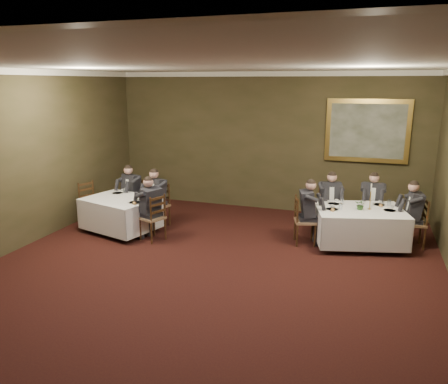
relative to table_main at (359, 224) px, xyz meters
The scene contains 26 objects.
ground 3.88m from the table_main, 129.27° to the right, with size 10.00×10.00×0.00m, color black.
ceiling 4.91m from the table_main, 129.27° to the right, with size 8.00×10.00×0.10m, color silver.
back_wall 3.42m from the table_main, 140.40° to the left, with size 8.00×0.10×3.50m, color #333119.
crown_molding 4.88m from the table_main, 129.27° to the right, with size 8.00×10.00×0.12m.
table_main is the anchor object (origin of this frame).
table_second 5.11m from the table_main, behind, with size 1.78×1.53×0.67m.
chair_main_backleft 1.02m from the table_main, 132.03° to the left, with size 0.56×0.54×1.00m.
diner_main_backleft 1.00m from the table_main, 132.28° to the left, with size 0.54×0.59×1.35m.
chair_main_backright 1.02m from the table_main, 76.64° to the left, with size 0.44×0.42×1.00m.
diner_main_backright 1.00m from the table_main, 76.49° to the left, with size 0.42×0.48×1.35m.
chair_main_endleft 1.11m from the table_main, 165.59° to the right, with size 0.53×0.54×1.00m.
diner_main_endleft 1.09m from the table_main, 165.61° to the right, with size 0.57×0.52×1.35m.
chair_main_endright 1.11m from the table_main, 14.30° to the left, with size 0.47×0.48×1.00m.
diner_main_endright 1.09m from the table_main, 14.39° to the left, with size 0.52×0.45×1.35m.
chair_sec_backleft 5.23m from the table_main, behind, with size 0.55×0.54×1.00m.
diner_sec_backleft 5.23m from the table_main, behind, with size 0.53×0.58×1.35m.
chair_sec_backright 4.45m from the table_main, behind, with size 0.56×0.55×1.00m.
diner_sec_backright 4.45m from the table_main, behind, with size 0.54×0.59×1.35m.
chair_sec_endright 4.25m from the table_main, 165.23° to the right, with size 0.55×0.57×1.00m.
diner_sec_endright 4.26m from the table_main, 165.33° to the right, with size 0.60×0.55×1.35m.
chair_sec_endleft 6.00m from the table_main, behind, with size 0.55×0.56×1.00m.
centerpiece 0.43m from the table_main, 85.69° to the right, with size 0.21×0.18×0.23m, color #2D5926.
candlestick 0.55m from the table_main, 12.19° to the left, with size 0.08×0.08×0.54m.
place_setting_table_main 0.65m from the table_main, 151.66° to the left, with size 0.33×0.31×0.14m.
place_setting_table_second 5.32m from the table_main, behind, with size 0.33×0.31×0.14m.
painting 2.58m from the table_main, 90.00° to the left, with size 1.90×0.09×1.48m.
Camera 1 is at (2.51, -5.89, 3.25)m, focal length 35.00 mm.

